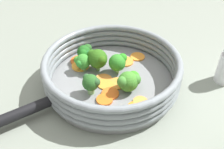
{
  "coord_description": "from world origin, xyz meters",
  "views": [
    {
      "loc": [
        -0.48,
        -0.04,
        0.43
      ],
      "look_at": [
        0.0,
        0.0,
        0.03
      ],
      "focal_mm": 42.0,
      "sensor_mm": 36.0,
      "label": 1
    }
  ],
  "objects_px": {
    "carrot_slice_4": "(110,94)",
    "carrot_slice_5": "(105,100)",
    "carrot_slice_11": "(105,84)",
    "carrot_slice_6": "(117,116)",
    "carrot_slice_9": "(138,57)",
    "broccoli_floret_1": "(82,62)",
    "mushroom_piece_0": "(93,56)",
    "broccoli_floret_5": "(97,58)",
    "carrot_slice_2": "(80,66)",
    "carrot_slice_3": "(117,83)",
    "broccoli_floret_4": "(85,52)",
    "carrot_slice_0": "(91,59)",
    "carrot_slice_8": "(140,102)",
    "broccoli_floret_0": "(129,81)",
    "broccoli_floret_3": "(118,62)",
    "carrot_slice_10": "(134,107)",
    "carrot_slice_12": "(103,80)",
    "carrot_slice_1": "(79,61)",
    "carrot_slice_7": "(125,62)",
    "skillet": "(112,82)",
    "broccoli_floret_2": "(91,83)",
    "mushroom_piece_1": "(119,63)"
  },
  "relations": [
    {
      "from": "broccoli_floret_0",
      "to": "broccoli_floret_1",
      "type": "distance_m",
      "value": 0.13
    },
    {
      "from": "carrot_slice_9",
      "to": "carrot_slice_10",
      "type": "height_order",
      "value": "carrot_slice_10"
    },
    {
      "from": "skillet",
      "to": "broccoli_floret_4",
      "type": "xyz_separation_m",
      "value": [
        0.07,
        0.08,
        0.04
      ]
    },
    {
      "from": "carrot_slice_4",
      "to": "carrot_slice_7",
      "type": "distance_m",
      "value": 0.13
    },
    {
      "from": "broccoli_floret_5",
      "to": "carrot_slice_2",
      "type": "bearing_deg",
      "value": 78.5
    },
    {
      "from": "carrot_slice_0",
      "to": "mushroom_piece_0",
      "type": "xyz_separation_m",
      "value": [
        0.01,
        -0.0,
        0.0
      ]
    },
    {
      "from": "carrot_slice_6",
      "to": "broccoli_floret_3",
      "type": "xyz_separation_m",
      "value": [
        0.15,
        0.01,
        0.03
      ]
    },
    {
      "from": "carrot_slice_1",
      "to": "carrot_slice_5",
      "type": "bearing_deg",
      "value": -150.06
    },
    {
      "from": "carrot_slice_0",
      "to": "broccoli_floret_2",
      "type": "bearing_deg",
      "value": -171.19
    },
    {
      "from": "carrot_slice_0",
      "to": "carrot_slice_7",
      "type": "relative_size",
      "value": 0.73
    },
    {
      "from": "carrot_slice_10",
      "to": "carrot_slice_11",
      "type": "bearing_deg",
      "value": 44.8
    },
    {
      "from": "broccoli_floret_3",
      "to": "carrot_slice_8",
      "type": "bearing_deg",
      "value": -151.8
    },
    {
      "from": "carrot_slice_11",
      "to": "carrot_slice_3",
      "type": "bearing_deg",
      "value": -79.08
    },
    {
      "from": "carrot_slice_3",
      "to": "mushroom_piece_1",
      "type": "xyz_separation_m",
      "value": [
        0.07,
        -0.0,
        0.01
      ]
    },
    {
      "from": "broccoli_floret_3",
      "to": "broccoli_floret_5",
      "type": "distance_m",
      "value": 0.05
    },
    {
      "from": "carrot_slice_5",
      "to": "broccoli_floret_4",
      "type": "height_order",
      "value": "broccoli_floret_4"
    },
    {
      "from": "carrot_slice_6",
      "to": "carrot_slice_8",
      "type": "relative_size",
      "value": 1.34
    },
    {
      "from": "carrot_slice_8",
      "to": "broccoli_floret_0",
      "type": "distance_m",
      "value": 0.05
    },
    {
      "from": "carrot_slice_11",
      "to": "broccoli_floret_5",
      "type": "bearing_deg",
      "value": 23.67
    },
    {
      "from": "carrot_slice_4",
      "to": "carrot_slice_5",
      "type": "distance_m",
      "value": 0.02
    },
    {
      "from": "carrot_slice_7",
      "to": "broccoli_floret_5",
      "type": "bearing_deg",
      "value": 118.61
    },
    {
      "from": "carrot_slice_4",
      "to": "broccoli_floret_3",
      "type": "relative_size",
      "value": 0.78
    },
    {
      "from": "broccoli_floret_2",
      "to": "carrot_slice_10",
      "type": "bearing_deg",
      "value": -111.81
    },
    {
      "from": "carrot_slice_2",
      "to": "broccoli_floret_4",
      "type": "xyz_separation_m",
      "value": [
        0.02,
        -0.01,
        0.03
      ]
    },
    {
      "from": "carrot_slice_6",
      "to": "broccoli_floret_4",
      "type": "relative_size",
      "value": 0.94
    },
    {
      "from": "carrot_slice_1",
      "to": "broccoli_floret_4",
      "type": "distance_m",
      "value": 0.03
    },
    {
      "from": "broccoli_floret_0",
      "to": "broccoli_floret_2",
      "type": "height_order",
      "value": "same"
    },
    {
      "from": "carrot_slice_0",
      "to": "carrot_slice_10",
      "type": "xyz_separation_m",
      "value": [
        -0.17,
        -0.12,
        -0.0
      ]
    },
    {
      "from": "carrot_slice_0",
      "to": "broccoli_floret_3",
      "type": "bearing_deg",
      "value": -120.97
    },
    {
      "from": "carrot_slice_1",
      "to": "carrot_slice_9",
      "type": "bearing_deg",
      "value": -79.06
    },
    {
      "from": "carrot_slice_0",
      "to": "mushroom_piece_0",
      "type": "relative_size",
      "value": 0.92
    },
    {
      "from": "carrot_slice_8",
      "to": "broccoli_floret_5",
      "type": "distance_m",
      "value": 0.16
    },
    {
      "from": "carrot_slice_5",
      "to": "broccoli_floret_3",
      "type": "relative_size",
      "value": 0.72
    },
    {
      "from": "carrot_slice_4",
      "to": "broccoli_floret_1",
      "type": "xyz_separation_m",
      "value": [
        0.08,
        0.07,
        0.02
      ]
    },
    {
      "from": "carrot_slice_4",
      "to": "mushroom_piece_0",
      "type": "height_order",
      "value": "mushroom_piece_0"
    },
    {
      "from": "carrot_slice_8",
      "to": "carrot_slice_12",
      "type": "height_order",
      "value": "carrot_slice_8"
    },
    {
      "from": "carrot_slice_9",
      "to": "broccoli_floret_1",
      "type": "distance_m",
      "value": 0.16
    },
    {
      "from": "carrot_slice_3",
      "to": "carrot_slice_4",
      "type": "relative_size",
      "value": 1.05
    },
    {
      "from": "broccoli_floret_1",
      "to": "broccoli_floret_4",
      "type": "height_order",
      "value": "broccoli_floret_4"
    },
    {
      "from": "broccoli_floret_3",
      "to": "broccoli_floret_5",
      "type": "bearing_deg",
      "value": 85.01
    },
    {
      "from": "carrot_slice_0",
      "to": "skillet",
      "type": "bearing_deg",
      "value": -140.22
    },
    {
      "from": "carrot_slice_5",
      "to": "carrot_slice_6",
      "type": "xyz_separation_m",
      "value": [
        -0.05,
        -0.03,
        -0.0
      ]
    },
    {
      "from": "carrot_slice_2",
      "to": "carrot_slice_8",
      "type": "xyz_separation_m",
      "value": [
        -0.12,
        -0.15,
        0.0
      ]
    },
    {
      "from": "carrot_slice_10",
      "to": "broccoli_floret_0",
      "type": "distance_m",
      "value": 0.06
    },
    {
      "from": "carrot_slice_9",
      "to": "broccoli_floret_1",
      "type": "bearing_deg",
      "value": 115.96
    },
    {
      "from": "carrot_slice_7",
      "to": "carrot_slice_8",
      "type": "bearing_deg",
      "value": -165.18
    },
    {
      "from": "carrot_slice_11",
      "to": "carrot_slice_6",
      "type": "bearing_deg",
      "value": -161.48
    },
    {
      "from": "carrot_slice_1",
      "to": "carrot_slice_7",
      "type": "distance_m",
      "value": 0.12
    },
    {
      "from": "carrot_slice_12",
      "to": "carrot_slice_8",
      "type": "bearing_deg",
      "value": -127.83
    },
    {
      "from": "carrot_slice_7",
      "to": "carrot_slice_12",
      "type": "relative_size",
      "value": 0.97
    }
  ]
}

